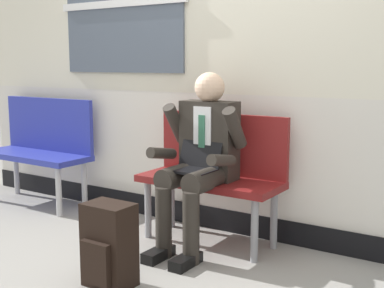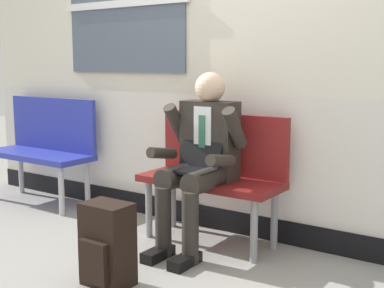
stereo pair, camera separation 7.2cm
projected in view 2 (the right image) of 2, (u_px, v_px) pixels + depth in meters
The scene contains 6 objects.
ground_plane at pixel (185, 253), 3.52m from camera, with size 18.00×18.00×0.00m, color gray.
station_wall at pixel (231, 36), 3.79m from camera, with size 5.43×0.16×2.99m.
bench_with_person at pixel (215, 169), 3.69m from camera, with size 1.04×0.42×0.93m.
bench_empty at pixel (45, 143), 4.75m from camera, with size 1.10×0.42×0.97m.
person_seated at pixel (200, 157), 3.51m from camera, with size 0.57×0.70×1.23m.
backpack at pixel (107, 245), 2.97m from camera, with size 0.28×0.24×0.49m.
Camera 2 is at (1.95, -2.73, 1.29)m, focal length 47.91 mm.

